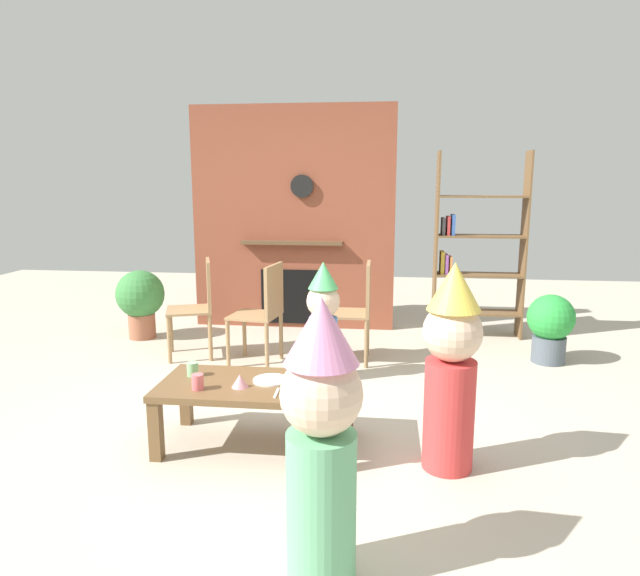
# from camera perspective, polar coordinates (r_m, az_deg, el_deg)

# --- Properties ---
(ground_plane) EXTENTS (12.00, 12.00, 0.00)m
(ground_plane) POSITION_cam_1_polar(r_m,az_deg,el_deg) (3.91, -2.94, -13.51)
(ground_plane) COLOR #BCB29E
(brick_fireplace_feature) EXTENTS (2.20, 0.28, 2.40)m
(brick_fireplace_feature) POSITION_cam_1_polar(r_m,az_deg,el_deg) (6.21, -2.69, 6.94)
(brick_fireplace_feature) COLOR brown
(brick_fireplace_feature) RESTS_ON ground_plane
(bookshelf) EXTENTS (0.90, 0.28, 1.90)m
(bookshelf) POSITION_cam_1_polar(r_m,az_deg,el_deg) (6.03, 15.10, 3.39)
(bookshelf) COLOR brown
(bookshelf) RESTS_ON ground_plane
(coffee_table) EXTENTS (1.17, 0.59, 0.40)m
(coffee_table) POSITION_cam_1_polar(r_m,az_deg,el_deg) (3.51, -6.44, -10.44)
(coffee_table) COLOR brown
(coffee_table) RESTS_ON ground_plane
(paper_cup_near_left) EXTENTS (0.07, 0.07, 0.09)m
(paper_cup_near_left) POSITION_cam_1_polar(r_m,az_deg,el_deg) (3.43, -12.25, -9.26)
(paper_cup_near_left) COLOR #E5666B
(paper_cup_near_left) RESTS_ON coffee_table
(paper_cup_near_right) EXTENTS (0.08, 0.08, 0.09)m
(paper_cup_near_right) POSITION_cam_1_polar(r_m,az_deg,el_deg) (3.59, 0.36, -8.09)
(paper_cup_near_right) COLOR #F2CC4C
(paper_cup_near_right) RESTS_ON coffee_table
(paper_cup_center) EXTENTS (0.07, 0.07, 0.09)m
(paper_cup_center) POSITION_cam_1_polar(r_m,az_deg,el_deg) (3.66, -12.75, -8.00)
(paper_cup_center) COLOR #8CD18C
(paper_cup_center) RESTS_ON coffee_table
(paper_plate_front) EXTENTS (0.22, 0.22, 0.01)m
(paper_plate_front) POSITION_cam_1_polar(r_m,az_deg,el_deg) (3.51, -4.99, -9.24)
(paper_plate_front) COLOR white
(paper_plate_front) RESTS_ON coffee_table
(paper_plate_rear) EXTENTS (0.16, 0.16, 0.01)m
(paper_plate_rear) POSITION_cam_1_polar(r_m,az_deg,el_deg) (3.35, -1.02, -10.21)
(paper_plate_rear) COLOR white
(paper_plate_rear) RESTS_ON coffee_table
(birthday_cake_slice) EXTENTS (0.10, 0.10, 0.08)m
(birthday_cake_slice) POSITION_cam_1_polar(r_m,az_deg,el_deg) (3.42, -8.09, -9.26)
(birthday_cake_slice) COLOR pink
(birthday_cake_slice) RESTS_ON coffee_table
(table_fork) EXTENTS (0.02, 0.15, 0.01)m
(table_fork) POSITION_cam_1_polar(r_m,az_deg,el_deg) (3.31, -4.42, -10.53)
(table_fork) COLOR silver
(table_fork) RESTS_ON coffee_table
(child_with_cone_hat) EXTENTS (0.33, 0.33, 1.18)m
(child_with_cone_hat) POSITION_cam_1_polar(r_m,az_deg,el_deg) (2.29, 0.14, -14.66)
(child_with_cone_hat) COLOR #66B27F
(child_with_cone_hat) RESTS_ON ground_plane
(child_in_pink) EXTENTS (0.33, 0.33, 1.18)m
(child_in_pink) POSITION_cam_1_polar(r_m,az_deg,el_deg) (3.22, 13.11, -7.32)
(child_in_pink) COLOR #D13838
(child_in_pink) RESTS_ON ground_plane
(child_by_the_chairs) EXTENTS (0.27, 0.27, 0.98)m
(child_by_the_chairs) POSITION_cam_1_polar(r_m,az_deg,el_deg) (4.56, 0.32, -3.07)
(child_by_the_chairs) COLOR #4C7FC6
(child_by_the_chairs) RESTS_ON ground_plane
(dining_chair_left) EXTENTS (0.51, 0.51, 0.90)m
(dining_chair_left) POSITION_cam_1_polar(r_m,az_deg,el_deg) (5.30, -12.12, -1.39)
(dining_chair_left) COLOR #9E7A51
(dining_chair_left) RESTS_ON ground_plane
(dining_chair_middle) EXTENTS (0.46, 0.46, 0.90)m
(dining_chair_middle) POSITION_cam_1_polar(r_m,az_deg,el_deg) (4.96, -5.65, -2.04)
(dining_chair_middle) COLOR #9E7A51
(dining_chair_middle) RESTS_ON ground_plane
(dining_chair_right) EXTENTS (0.40, 0.40, 0.90)m
(dining_chair_right) POSITION_cam_1_polar(r_m,az_deg,el_deg) (5.03, 3.81, -1.82)
(dining_chair_right) COLOR #9E7A51
(dining_chair_right) RESTS_ON ground_plane
(potted_plant_tall) EXTENTS (0.41, 0.41, 0.62)m
(potted_plant_tall) POSITION_cam_1_polar(r_m,az_deg,el_deg) (5.43, 22.25, -3.45)
(potted_plant_tall) COLOR #4C5660
(potted_plant_tall) RESTS_ON ground_plane
(potted_plant_short) EXTENTS (0.49, 0.49, 0.71)m
(potted_plant_short) POSITION_cam_1_polar(r_m,az_deg,el_deg) (6.08, -17.68, -1.01)
(potted_plant_short) COLOR #9E5B42
(potted_plant_short) RESTS_ON ground_plane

